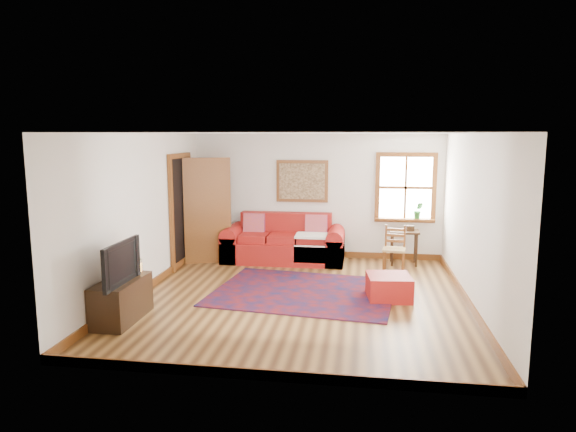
% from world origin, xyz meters
% --- Properties ---
extents(ground, '(5.50, 5.50, 0.00)m').
position_xyz_m(ground, '(0.00, 0.00, 0.00)').
color(ground, '#462A13').
rests_on(ground, ground).
extents(room_envelope, '(5.04, 5.54, 2.52)m').
position_xyz_m(room_envelope, '(0.00, 0.02, 1.65)').
color(room_envelope, silver).
rests_on(room_envelope, ground).
extents(window, '(1.18, 0.20, 1.38)m').
position_xyz_m(window, '(1.78, 2.70, 1.31)').
color(window, white).
rests_on(window, ground).
extents(doorway, '(0.89, 1.08, 2.14)m').
position_xyz_m(doorway, '(-2.21, 1.78, 1.07)').
color(doorway, black).
rests_on(doorway, ground).
extents(framed_artwork, '(1.05, 0.07, 0.85)m').
position_xyz_m(framed_artwork, '(-0.30, 2.71, 1.55)').
color(framed_artwork, brown).
rests_on(framed_artwork, ground).
extents(persian_rug, '(3.02, 2.53, 0.02)m').
position_xyz_m(persian_rug, '(0.03, 0.27, 0.01)').
color(persian_rug, '#550C0E').
rests_on(persian_rug, ground).
extents(red_leather_sofa, '(2.37, 0.98, 0.93)m').
position_xyz_m(red_leather_sofa, '(-0.60, 2.29, 0.31)').
color(red_leather_sofa, maroon).
rests_on(red_leather_sofa, ground).
extents(red_ottoman, '(0.71, 0.71, 0.37)m').
position_xyz_m(red_ottoman, '(1.35, 0.14, 0.18)').
color(red_ottoman, maroon).
rests_on(red_ottoman, ground).
extents(side_table, '(0.55, 0.41, 0.66)m').
position_xyz_m(side_table, '(1.73, 2.33, 0.54)').
color(side_table, black).
rests_on(side_table, ground).
extents(ladder_back_chair, '(0.44, 0.43, 0.85)m').
position_xyz_m(ladder_back_chair, '(1.51, 1.75, 0.45)').
color(ladder_back_chair, tan).
rests_on(ladder_back_chair, ground).
extents(media_cabinet, '(0.46, 1.02, 0.56)m').
position_xyz_m(media_cabinet, '(-2.26, -1.32, 0.28)').
color(media_cabinet, black).
rests_on(media_cabinet, ground).
extents(television, '(0.13, 0.97, 0.56)m').
position_xyz_m(television, '(-2.24, -1.49, 0.84)').
color(television, black).
rests_on(television, media_cabinet).
extents(candle_hurricane, '(0.12, 0.12, 0.18)m').
position_xyz_m(candle_hurricane, '(-2.21, -0.89, 0.64)').
color(candle_hurricane, silver).
rests_on(candle_hurricane, media_cabinet).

